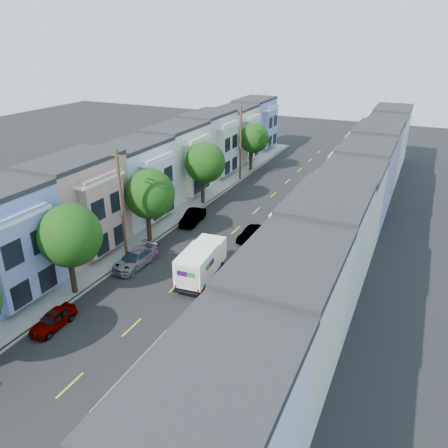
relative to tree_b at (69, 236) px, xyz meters
name	(u,v)px	position (x,y,z in m)	size (l,w,h in m)	color
ground	(176,286)	(6.30, 4.29, -5.05)	(160.00, 160.00, 0.00)	black
road_slab	(247,220)	(6.30, 19.29, -5.04)	(12.00, 70.00, 0.02)	black
curb_left	(198,211)	(0.25, 19.29, -4.98)	(0.30, 70.00, 0.15)	gray
curb_right	(300,229)	(12.35, 19.29, -4.98)	(0.30, 70.00, 0.15)	gray
sidewalk_left	(188,209)	(-1.05, 19.29, -4.98)	(2.60, 70.00, 0.15)	gray
sidewalk_right	(313,231)	(13.65, 19.29, -4.98)	(2.60, 70.00, 0.15)	gray
centerline	(246,220)	(6.30, 19.29, -5.05)	(0.12, 70.00, 0.01)	gold
townhouse_row_left	(160,205)	(-4.85, 19.29, -5.05)	(5.00, 70.00, 8.50)	silver
townhouse_row_right	(350,238)	(17.45, 19.29, -5.05)	(5.00, 70.00, 8.50)	silver
tree_b	(69,236)	(0.00, 0.00, 0.00)	(4.70, 4.70, 7.42)	black
tree_c	(149,194)	(0.00, 10.39, -0.13)	(4.70, 4.70, 7.29)	black
tree_d	(204,163)	(0.00, 21.66, 0.06)	(4.70, 4.70, 7.49)	black
tree_e	(253,138)	(0.00, 37.04, -0.22)	(4.27, 4.27, 6.99)	black
tree_far_r	(341,158)	(13.20, 34.17, -0.94)	(3.10, 3.10, 5.71)	black
utility_pole_near	(122,206)	(0.00, 6.29, 0.10)	(1.60, 0.26, 10.00)	#42301E
utility_pole_far	(241,143)	(0.00, 32.29, 0.10)	(1.60, 0.26, 10.00)	#42301E
fedex_truck	(201,262)	(7.63, 6.16, -3.45)	(2.30, 5.96, 2.86)	white
lead_sedan	(252,234)	(8.70, 14.82, -4.41)	(1.35, 3.82, 1.27)	black
parked_left_b	(53,320)	(1.40, -3.94, -4.43)	(1.45, 3.79, 1.23)	black
parked_left_c	(135,259)	(1.40, 5.66, -4.34)	(1.98, 4.72, 1.42)	#9B9FA3
parked_left_d	(193,217)	(1.40, 16.06, -4.35)	(1.48, 4.19, 1.40)	#5E1204
parked_right_a	(189,344)	(11.20, -2.38, -4.28)	(2.16, 5.15, 1.54)	#333638
parked_right_b	(231,293)	(11.20, 4.19, -4.36)	(2.27, 4.93, 1.37)	white
parked_right_c	(298,212)	(11.20, 22.36, -4.42)	(2.10, 4.55, 1.26)	black
parked_right_d	(319,187)	(11.20, 31.58, -4.28)	(1.63, 4.63, 1.54)	#0A1A31
motorcycle	(146,402)	(11.26, -7.18, -4.65)	(0.26, 1.92, 0.76)	black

